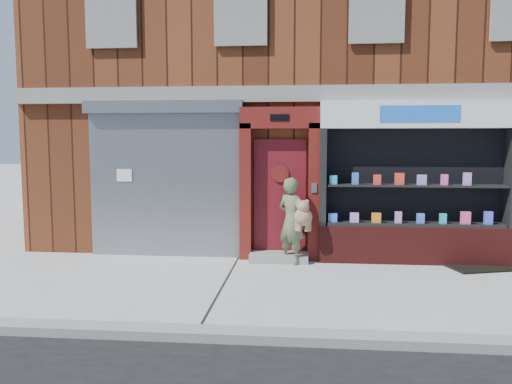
# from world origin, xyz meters

# --- Properties ---
(ground) EXTENTS (80.00, 80.00, 0.00)m
(ground) POSITION_xyz_m (0.00, 0.00, 0.00)
(ground) COLOR #9E9E99
(ground) RESTS_ON ground
(curb) EXTENTS (60.00, 0.30, 0.12)m
(curb) POSITION_xyz_m (0.00, -2.15, 0.06)
(curb) COLOR gray
(curb) RESTS_ON ground
(building) EXTENTS (12.00, 8.16, 8.00)m
(building) POSITION_xyz_m (-0.00, 5.99, 4.00)
(building) COLOR #4A2011
(building) RESTS_ON ground
(shutter_bay) EXTENTS (3.10, 0.30, 3.04)m
(shutter_bay) POSITION_xyz_m (-3.00, 1.93, 1.72)
(shutter_bay) COLOR gray
(shutter_bay) RESTS_ON ground
(red_door_bay) EXTENTS (1.52, 0.58, 2.90)m
(red_door_bay) POSITION_xyz_m (-0.75, 1.86, 1.46)
(red_door_bay) COLOR #4B0F0C
(red_door_bay) RESTS_ON ground
(pharmacy_bay) EXTENTS (3.50, 0.41, 3.00)m
(pharmacy_bay) POSITION_xyz_m (1.75, 1.81, 1.37)
(pharmacy_bay) COLOR #541714
(pharmacy_bay) RESTS_ON ground
(woman) EXTENTS (0.73, 0.67, 1.60)m
(woman) POSITION_xyz_m (-0.49, 1.53, 0.82)
(woman) COLOR #576643
(woman) RESTS_ON ground
(doormat) EXTENTS (1.33, 1.10, 0.03)m
(doormat) POSITION_xyz_m (2.87, 1.55, 0.01)
(doormat) COLOR black
(doormat) RESTS_ON ground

